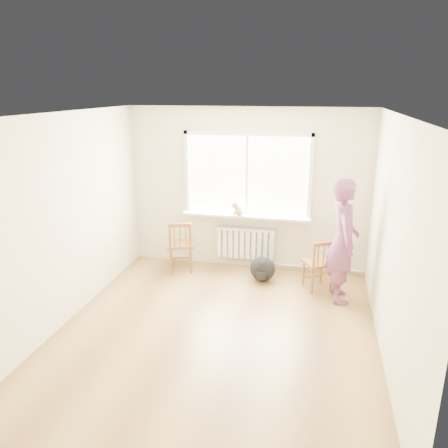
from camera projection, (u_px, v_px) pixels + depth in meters
The scene contains 13 objects.
floor at pixel (216, 331), 5.58m from camera, with size 4.50×4.50×0.00m, color olive.
ceiling at pixel (215, 114), 4.78m from camera, with size 4.50×4.50×0.00m, color white.
back_wall at pixel (247, 190), 7.28m from camera, with size 4.00×0.01×2.70m, color beige.
window at pixel (247, 172), 7.16m from camera, with size 2.12×0.05×1.42m.
windowsill at pixel (246, 216), 7.30m from camera, with size 2.15×0.22×0.04m, color white.
radiator at pixel (245, 243), 7.47m from camera, with size 1.00×0.12×0.55m.
heating_pipe at pixel (319, 268), 7.34m from camera, with size 0.04×0.04×1.40m, color silver.
baseboard at pixel (246, 263), 7.66m from camera, with size 4.00×0.03×0.08m, color beige.
chair_left at pixel (180, 246), 7.30m from camera, with size 0.54×0.53×0.88m.
chair_right at pixel (319, 265), 6.61m from camera, with size 0.54×0.53×0.82m.
person at pixel (343, 241), 6.18m from camera, with size 0.66×0.43×1.81m, color #AF3A5C.
cat at pixel (239, 209), 7.20m from camera, with size 0.28×0.44×0.30m.
backpack at pixel (263, 269), 6.99m from camera, with size 0.41×0.31×0.41m, color black.
Camera 1 is at (1.16, -4.78, 2.98)m, focal length 35.00 mm.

